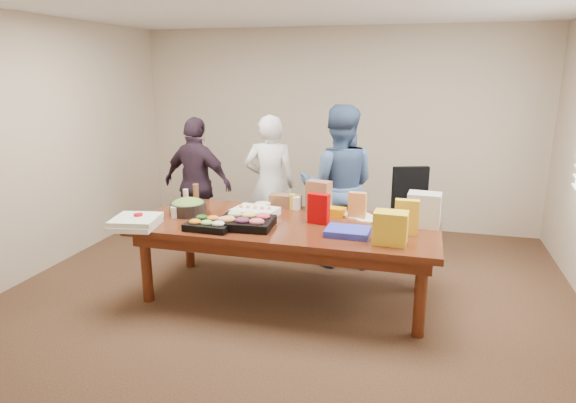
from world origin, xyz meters
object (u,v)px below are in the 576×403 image
(conference_table, at_px, (287,260))
(person_center, at_px, (270,185))
(sheet_cake, at_px, (255,212))
(salad_bowl, at_px, (188,208))
(office_chair, at_px, (408,217))
(person_right, at_px, (338,187))

(conference_table, distance_m, person_center, 1.35)
(sheet_cake, xyz_separation_m, salad_bowl, (-0.66, -0.11, 0.02))
(office_chair, height_order, person_center, person_center)
(office_chair, bearing_deg, sheet_cake, -158.87)
(office_chair, distance_m, salad_bowl, 2.50)
(person_center, height_order, person_right, person_right)
(conference_table, xyz_separation_m, sheet_cake, (-0.36, 0.13, 0.41))
(person_center, bearing_deg, person_right, 156.50)
(office_chair, xyz_separation_m, person_right, (-0.76, -0.36, 0.39))
(conference_table, distance_m, person_right, 1.16)
(person_right, bearing_deg, person_center, -19.38)
(person_right, height_order, sheet_cake, person_right)
(person_right, distance_m, sheet_cake, 1.09)
(conference_table, height_order, salad_bowl, salad_bowl)
(person_center, relative_size, sheet_cake, 3.95)
(conference_table, relative_size, sheet_cake, 6.70)
(office_chair, distance_m, person_right, 0.93)
(conference_table, xyz_separation_m, person_right, (0.32, 0.99, 0.52))
(person_center, distance_m, sheet_cake, 1.04)
(salad_bowl, bearing_deg, person_right, 35.82)
(office_chair, bearing_deg, person_right, -173.83)
(person_right, xyz_separation_m, salad_bowl, (-1.34, -0.97, -0.08))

